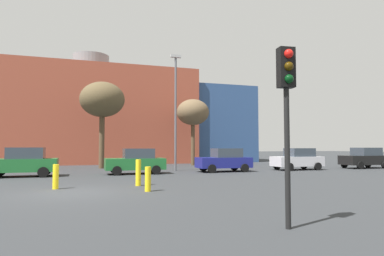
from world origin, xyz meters
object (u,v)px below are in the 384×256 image
at_px(parked_car_1, 23,162).
at_px(parked_car_2, 136,161).
at_px(bare_tree_0, 102,100).
at_px(parked_car_4, 298,159).
at_px(parked_car_5, 365,158).
at_px(street_lamp, 176,105).
at_px(parked_car_3, 224,160).
at_px(bollard_yellow_0, 138,173).
at_px(bare_tree_1, 193,113).
at_px(bollard_yellow_1, 148,179).
at_px(bollard_yellow_2, 56,177).
at_px(traffic_light_near_right, 287,95).

xyz_separation_m(parked_car_1, parked_car_2, (6.72, -0.00, -0.04)).
relative_size(parked_car_2, bare_tree_0, 0.53).
distance_m(parked_car_4, parked_car_5, 6.55).
relative_size(parked_car_4, street_lamp, 0.44).
bearing_deg(parked_car_5, parked_car_4, -0.00).
bearing_deg(parked_car_5, parked_car_2, 0.00).
xyz_separation_m(parked_car_3, bare_tree_0, (-8.15, 6.56, 4.81)).
relative_size(parked_car_2, bollard_yellow_0, 3.21).
relative_size(bare_tree_1, bollard_yellow_1, 6.50).
distance_m(bollard_yellow_1, street_lamp, 12.30).
height_order(bare_tree_0, bollard_yellow_1, bare_tree_0).
xyz_separation_m(bollard_yellow_0, street_lamp, (4.13, 8.66, 4.29)).
bearing_deg(street_lamp, parked_car_3, -32.52).
height_order(parked_car_1, parked_car_3, parked_car_1).
xyz_separation_m(parked_car_4, bare_tree_1, (-5.63, 8.71, 4.23)).
distance_m(parked_car_4, bollard_yellow_0, 14.94).
bearing_deg(bare_tree_0, parked_car_4, -24.67).
bearing_deg(bollard_yellow_2, parked_car_3, 32.49).
xyz_separation_m(parked_car_1, bare_tree_1, (13.53, 8.71, 4.20)).
distance_m(parked_car_3, bollard_yellow_1, 11.33).
distance_m(parked_car_5, bollard_yellow_2, 24.39).
bearing_deg(bollard_yellow_1, parked_car_5, 23.84).
bearing_deg(parked_car_4, street_lamp, -12.05).
relative_size(parked_car_3, street_lamp, 0.44).
height_order(parked_car_4, bare_tree_0, bare_tree_0).
bearing_deg(bare_tree_1, parked_car_5, -35.56).
relative_size(parked_car_4, bare_tree_1, 0.60).
height_order(parked_car_1, street_lamp, street_lamp).
distance_m(bare_tree_1, bollard_yellow_1, 19.63).
height_order(traffic_light_near_right, bollard_yellow_0, traffic_light_near_right).
distance_m(parked_car_4, bollard_yellow_2, 18.19).
distance_m(traffic_light_near_right, bollard_yellow_2, 10.71).
distance_m(parked_car_5, bare_tree_1, 15.56).
height_order(bollard_yellow_2, street_lamp, street_lamp).
bearing_deg(street_lamp, parked_car_2, -148.57).
height_order(bollard_yellow_1, street_lamp, street_lamp).
bearing_deg(bare_tree_1, bollard_yellow_2, -125.84).
relative_size(traffic_light_near_right, bollard_yellow_2, 3.85).
distance_m(parked_car_3, bollard_yellow_2, 12.72).
bearing_deg(bollard_yellow_2, parked_car_4, 22.05).
distance_m(parked_car_4, bollard_yellow_1, 15.94).
bearing_deg(bollard_yellow_0, parked_car_5, 18.58).
bearing_deg(parked_car_4, parked_car_5, 180.00).
relative_size(bare_tree_0, bollard_yellow_1, 7.30).
bearing_deg(bollard_yellow_2, traffic_light_near_right, -59.31).
distance_m(parked_car_2, parked_car_5, 19.00).
xyz_separation_m(parked_car_3, street_lamp, (-3.09, 1.97, 4.06)).
distance_m(parked_car_2, bollard_yellow_0, 6.76).
bearing_deg(parked_car_3, parked_car_4, 180.00).
bearing_deg(bare_tree_0, parked_car_2, -74.35).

